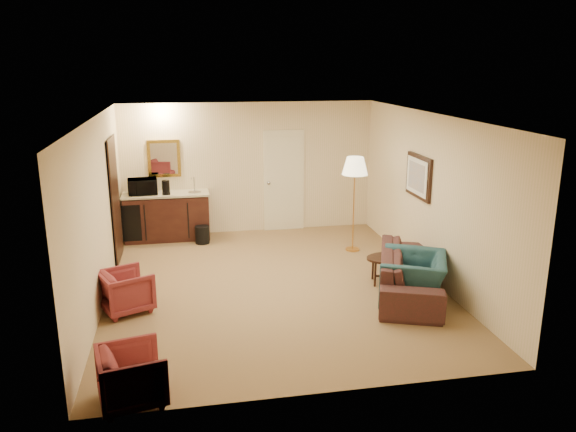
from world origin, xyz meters
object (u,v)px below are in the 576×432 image
sofa (410,266)px  rose_chair_near (126,289)px  coffee_table (390,270)px  rose_chair_far (132,373)px  waste_bin (202,235)px  microwave (142,185)px  coffee_maker (166,187)px  wetbar_cabinet (167,216)px  floor_lamp (354,204)px  teal_armchair (414,270)px

sofa → rose_chair_near: 4.10m
rose_chair_near → coffee_table: bearing=-109.9°
rose_chair_far → waste_bin: bearing=-22.2°
coffee_table → waste_bin: coffee_table is taller
microwave → coffee_maker: (0.44, -0.10, -0.05)m
rose_chair_far → waste_bin: (0.90, 5.13, -0.16)m
wetbar_cabinet → microwave: microwave is taller
sofa → coffee_table: size_ratio=2.94×
microwave → waste_bin: bearing=-25.0°
coffee_table → floor_lamp: floor_lamp is taller
wetbar_cabinet → coffee_table: 4.55m
sofa → teal_armchair: teal_armchair is taller
coffee_table → waste_bin: size_ratio=2.23×
sofa → teal_armchair: size_ratio=2.15×
coffee_maker → sofa: bearing=-24.4°
wetbar_cabinet → waste_bin: bearing=-31.2°
teal_armchair → coffee_table: teal_armchair is taller
sofa → floor_lamp: (-0.25, 2.06, 0.44)m
rose_chair_near → wetbar_cabinet: bearing=-32.9°
floor_lamp → waste_bin: size_ratio=5.16×
rose_chair_far → coffee_maker: (0.27, 5.41, 0.73)m
sofa → waste_bin: (-2.95, 2.99, -0.26)m
coffee_table → waste_bin: (-2.80, 2.56, -0.05)m
coffee_table → microwave: 4.95m
sofa → wetbar_cabinet: bearing=67.5°
wetbar_cabinet → waste_bin: 0.81m
teal_armchair → coffee_table: size_ratio=1.37×
sofa → teal_armchair: 0.24m
teal_armchair → coffee_table: bearing=-146.8°
coffee_maker → floor_lamp: bearing=-2.0°
microwave → sofa: bearing=-45.0°
wetbar_cabinet → teal_armchair: size_ratio=1.59×
wetbar_cabinet → coffee_maker: (0.02, -0.11, 0.60)m
microwave → coffee_maker: bearing=-18.4°
microwave → rose_chair_far: bearing=-93.2°
waste_bin → rose_chair_near: bearing=-111.9°
wetbar_cabinet → floor_lamp: bearing=-21.5°
rose_chair_far → wetbar_cabinet: bearing=-14.8°
sofa → microwave: 5.30m
coffee_table → floor_lamp: (-0.10, 1.64, 0.65)m
rose_chair_far → sofa: bearing=-73.2°
wetbar_cabinet → rose_chair_far: (-0.25, -5.52, -0.13)m
teal_armchair → microwave: microwave is taller
teal_armchair → rose_chair_far: bearing=-38.9°
wetbar_cabinet → sofa: size_ratio=0.74×
rose_chair_near → floor_lamp: 4.34m
rose_chair_far → coffee_maker: 5.47m
wetbar_cabinet → teal_armchair: wetbar_cabinet is taller
rose_chair_near → rose_chair_far: (0.25, -2.27, 0.00)m
teal_armchair → rose_chair_near: (-4.05, 0.37, -0.12)m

